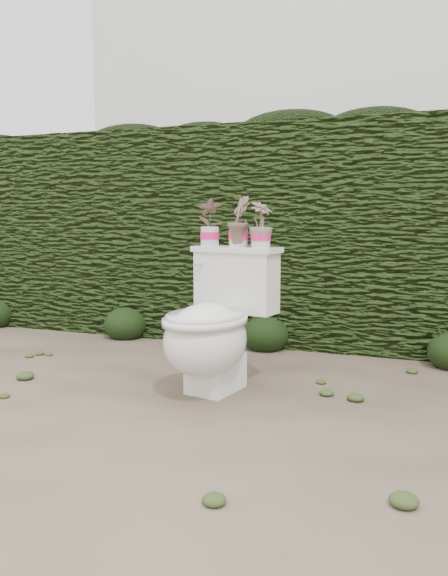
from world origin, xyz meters
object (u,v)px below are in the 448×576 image
(potted_plant_center, at_px, (238,222))
(potted_plant_right, at_px, (261,226))
(potted_plant_left, at_px, (210,223))
(toilet, at_px, (214,327))

(potted_plant_center, relative_size, potted_plant_right, 1.15)
(potted_plant_center, bearing_deg, potted_plant_right, -114.76)
(potted_plant_left, xyz_separation_m, potted_plant_right, (0.33, -0.06, -0.01))
(potted_plant_left, bearing_deg, potted_plant_center, 130.26)
(potted_plant_left, bearing_deg, potted_plant_right, 130.26)
(toilet, height_order, potted_plant_right, potted_plant_right)
(toilet, bearing_deg, potted_plant_left, 126.59)
(potted_plant_center, bearing_deg, potted_plant_left, 65.24)
(toilet, distance_m, potted_plant_right, 0.61)
(toilet, xyz_separation_m, potted_plant_center, (0.06, 0.23, 0.56))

